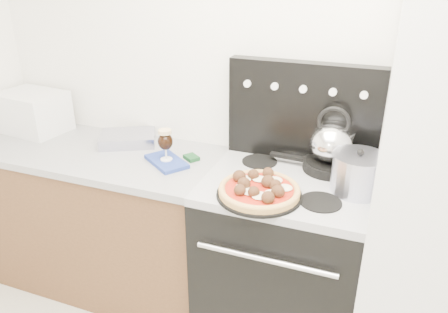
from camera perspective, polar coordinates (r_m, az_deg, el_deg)
The scene contains 15 objects.
room_shell at distance 1.20m, azimuth -4.35°, elevation -6.79°, with size 3.52×3.01×2.52m.
base_cabinet at distance 2.75m, azimuth -15.48°, elevation -8.06°, with size 1.45×0.60×0.86m, color brown.
countertop at distance 2.55m, azimuth -16.60°, elevation 0.53°, with size 1.48×0.63×0.04m, color #99989C.
stove_body at distance 2.33m, azimuth 7.54°, elevation -13.63°, with size 0.76×0.65×0.88m, color black.
cooktop at distance 2.08m, azimuth 8.23°, elevation -3.60°, with size 0.76×0.65×0.04m, color #ADADB2.
backguard at distance 2.22m, azimuth 10.29°, elevation 5.73°, with size 0.76×0.08×0.50m, color black.
toaster_oven at distance 2.90m, azimuth -23.69°, elevation 5.37°, with size 0.38×0.28×0.24m, color silver.
foil_sheet at distance 2.55m, azimuth -12.44°, elevation 2.32°, with size 0.30×0.22×0.06m, color silver.
oven_mitt at distance 2.28m, azimuth -7.51°, elevation -0.65°, with size 0.25×0.14×0.02m, color navy.
beer_glass at distance 2.24m, azimuth -7.64°, elevation 1.54°, with size 0.08×0.08×0.17m, color black, non-canonical shape.
pizza_pan at distance 1.92m, azimuth 4.60°, elevation -4.98°, with size 0.38×0.38×0.01m, color black.
pizza at distance 1.91m, azimuth 4.63°, elevation -4.17°, with size 0.35×0.35×0.05m, color tan, non-canonical shape.
skillet at distance 2.20m, azimuth 13.55°, elevation -1.18°, with size 0.26×0.26×0.05m, color black.
tea_kettle at distance 2.14m, azimuth 13.92°, elevation 2.19°, with size 0.21×0.21×0.23m, color silver, non-canonical shape.
stock_pot at distance 2.01m, azimuth 17.05°, elevation -2.24°, with size 0.23×0.23×0.17m, color silver.
Camera 1 is at (0.45, -0.63, 1.87)m, focal length 35.00 mm.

